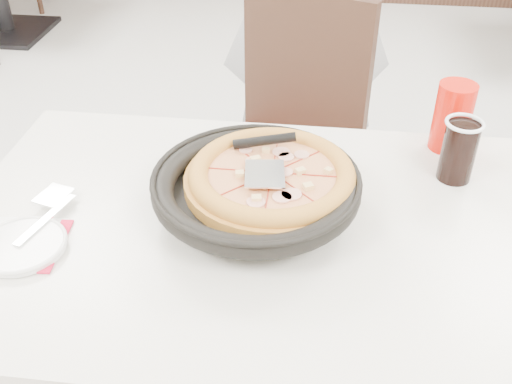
# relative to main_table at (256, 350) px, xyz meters

# --- Properties ---
(floor) EXTENTS (7.00, 7.00, 0.00)m
(floor) POSITION_rel_main_table_xyz_m (0.00, 0.22, -0.38)
(floor) COLOR #A8A8A3
(floor) RESTS_ON ground
(main_table) EXTENTS (1.24, 0.87, 0.75)m
(main_table) POSITION_rel_main_table_xyz_m (0.00, 0.00, 0.00)
(main_table) COLOR silver
(main_table) RESTS_ON floor
(chair_far) EXTENTS (0.55, 0.55, 0.95)m
(chair_far) POSITION_rel_main_table_xyz_m (-0.02, 0.66, 0.10)
(chair_far) COLOR black
(chair_far) RESTS_ON floor
(trivet) EXTENTS (0.14, 0.14, 0.04)m
(trivet) POSITION_rel_main_table_xyz_m (0.01, 0.07, 0.39)
(trivet) COLOR black
(trivet) RESTS_ON main_table
(pizza_pan) EXTENTS (0.37, 0.37, 0.01)m
(pizza_pan) POSITION_rel_main_table_xyz_m (-0.00, 0.04, 0.42)
(pizza_pan) COLOR black
(pizza_pan) RESTS_ON trivet
(pizza) EXTENTS (0.37, 0.37, 0.02)m
(pizza) POSITION_rel_main_table_xyz_m (0.02, 0.06, 0.44)
(pizza) COLOR #B27A2D
(pizza) RESTS_ON pizza_pan
(pizza_server) EXTENTS (0.09, 0.10, 0.00)m
(pizza_server) POSITION_rel_main_table_xyz_m (0.01, 0.04, 0.47)
(pizza_server) COLOR white
(pizza_server) RESTS_ON pizza
(napkin) EXTENTS (0.16, 0.16, 0.00)m
(napkin) POSITION_rel_main_table_xyz_m (-0.44, -0.11, 0.38)
(napkin) COLOR white
(napkin) RESTS_ON main_table
(side_plate) EXTENTS (0.17, 0.17, 0.01)m
(side_plate) POSITION_rel_main_table_xyz_m (-0.42, -0.13, 0.38)
(side_plate) COLOR white
(side_plate) RESTS_ON napkin
(fork) EXTENTS (0.06, 0.17, 0.00)m
(fork) POSITION_rel_main_table_xyz_m (-0.40, -0.06, 0.39)
(fork) COLOR white
(fork) RESTS_ON side_plate
(cola_glass) EXTENTS (0.08, 0.08, 0.13)m
(cola_glass) POSITION_rel_main_table_xyz_m (0.40, 0.21, 0.44)
(cola_glass) COLOR black
(cola_glass) RESTS_ON main_table
(red_cup) EXTENTS (0.09, 0.09, 0.16)m
(red_cup) POSITION_rel_main_table_xyz_m (0.41, 0.34, 0.45)
(red_cup) COLOR red
(red_cup) RESTS_ON main_table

